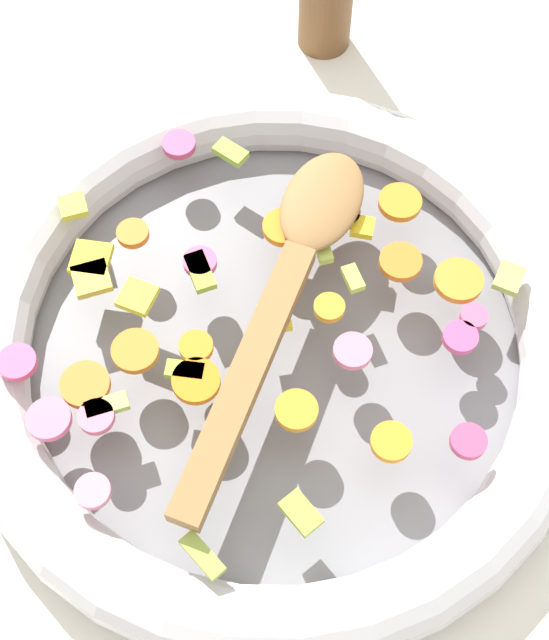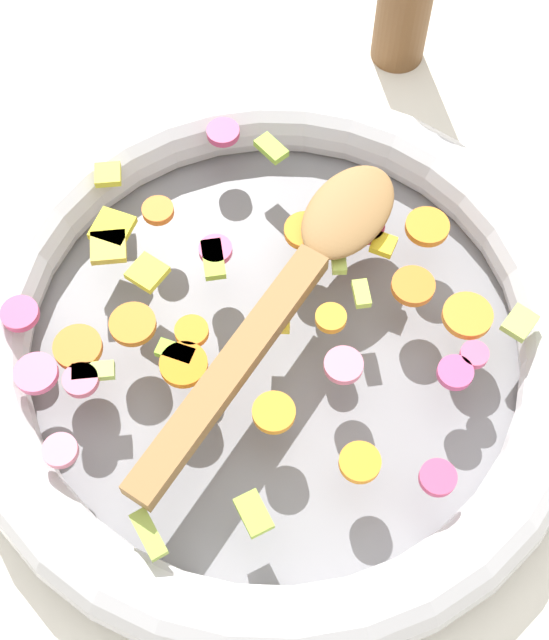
# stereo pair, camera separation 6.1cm
# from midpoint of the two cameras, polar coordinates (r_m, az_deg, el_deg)

# --- Properties ---
(ground_plane) EXTENTS (4.00, 4.00, 0.00)m
(ground_plane) POSITION_cam_midpoint_polar(r_m,az_deg,el_deg) (0.65, -2.66, -2.32)
(ground_plane) COLOR silver
(skillet) EXTENTS (0.45, 0.45, 0.05)m
(skillet) POSITION_cam_midpoint_polar(r_m,az_deg,el_deg) (0.63, -2.74, -1.45)
(skillet) COLOR slate
(skillet) RESTS_ON ground_plane
(chopped_vegetables) EXTENTS (0.35, 0.33, 0.01)m
(chopped_vegetables) POSITION_cam_midpoint_polar(r_m,az_deg,el_deg) (0.61, -4.50, -0.09)
(chopped_vegetables) COLOR orange
(chopped_vegetables) RESTS_ON skillet
(wooden_spoon) EXTENTS (0.14, 0.29, 0.01)m
(wooden_spoon) POSITION_cam_midpoint_polar(r_m,az_deg,el_deg) (0.61, -1.97, 2.36)
(wooden_spoon) COLOR olive
(wooden_spoon) RESTS_ON chopped_vegetables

